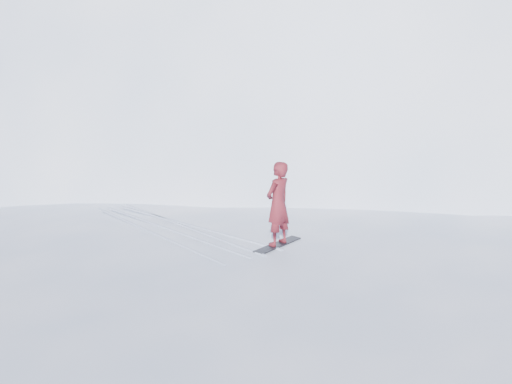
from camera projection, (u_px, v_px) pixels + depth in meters
near_ridge at (278, 322)px, 14.97m from camera, size 36.00×28.00×4.80m
summit_peak at (340, 140)px, 44.59m from camera, size 60.00×56.00×56.00m
peak_shoulder at (247, 170)px, 33.58m from camera, size 28.00×24.00×18.00m
wind_bumps at (243, 353)px, 13.45m from camera, size 16.00×14.40×1.00m
snowboard at (278, 245)px, 13.64m from camera, size 1.52×0.74×0.03m
snowboarder at (278, 204)px, 13.39m from camera, size 0.85×0.69×2.01m
board_tracks at (175, 228)px, 14.88m from camera, size 2.73×5.91×0.04m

